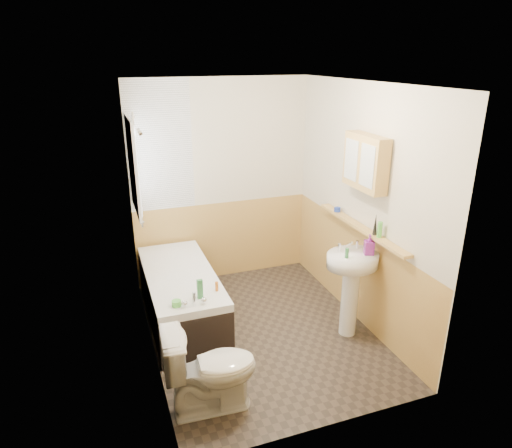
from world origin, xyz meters
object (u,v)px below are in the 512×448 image
object	(u,v)px
sink	(351,277)
toilet	(211,369)
bathtub	(181,295)
pine_shelf	(361,227)
medicine_cabinet	(365,162)

from	to	relation	value
sink	toilet	bearing A→B (deg)	-163.63
bathtub	sink	world-z (taller)	sink
pine_shelf	medicine_cabinet	size ratio (longest dim) A/B	2.65
bathtub	sink	bearing A→B (deg)	-28.12
bathtub	toilet	distance (m)	1.41
bathtub	toilet	bearing A→B (deg)	-91.22
toilet	sink	xyz separation A→B (m)	(1.60, 0.57, 0.27)
bathtub	pine_shelf	xyz separation A→B (m)	(1.77, -0.63, 0.78)
bathtub	toilet	world-z (taller)	toilet
toilet	sink	world-z (taller)	sink
bathtub	toilet	xyz separation A→B (m)	(-0.03, -1.40, 0.08)
bathtub	sink	size ratio (longest dim) A/B	1.61
sink	medicine_cabinet	xyz separation A→B (m)	(0.17, 0.19, 1.11)
sink	medicine_cabinet	size ratio (longest dim) A/B	1.74
pine_shelf	bathtub	bearing A→B (deg)	160.52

